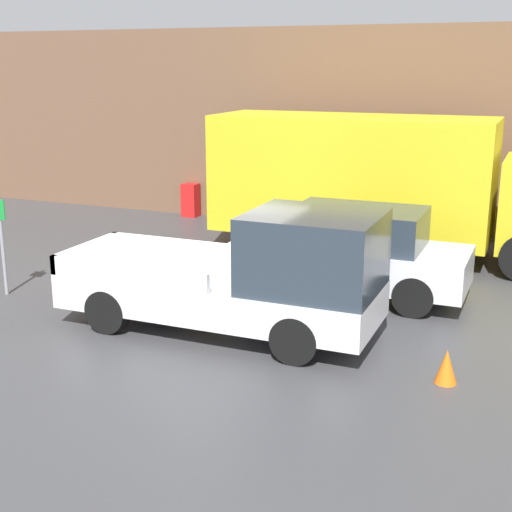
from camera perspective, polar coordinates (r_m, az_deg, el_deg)
name	(u,v)px	position (r m, az deg, el deg)	size (l,w,h in m)	color
ground_plane	(224,313)	(13.12, -2.58, -4.58)	(60.00, 60.00, 0.00)	#3D3D3F
building_wall	(344,130)	(19.64, 7.03, 10.00)	(28.00, 0.15, 5.39)	brown
pickup_truck	(252,278)	(11.79, -0.29, -1.77)	(5.42, 1.96, 2.17)	silver
car	(353,252)	(14.00, 7.74, 0.35)	(4.50, 1.83, 1.75)	silver
delivery_truck	(382,181)	(17.03, 10.02, 5.94)	(8.60, 2.36, 3.24)	gold
parking_sign	(2,238)	(14.69, -19.68, 1.35)	(0.30, 0.07, 2.01)	gray
newspaper_box	(191,200)	(21.32, -5.26, 4.47)	(0.45, 0.40, 0.98)	red
traffic_cone	(446,366)	(10.63, 14.99, -8.53)	(0.32, 0.32, 0.50)	orange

